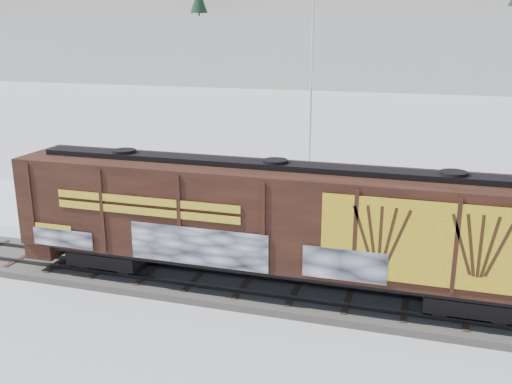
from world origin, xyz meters
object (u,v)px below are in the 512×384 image
(car_white, at_px, (262,222))
(car_dark, at_px, (419,230))
(hopper_railcar, at_px, (275,219))
(flagpole, at_px, (312,122))
(car_silver, at_px, (208,203))

(car_white, xyz_separation_m, car_dark, (7.32, 1.12, -0.04))
(hopper_railcar, bearing_deg, car_white, 110.47)
(flagpole, xyz_separation_m, car_dark, (6.28, -5.34, -4.01))
(hopper_railcar, xyz_separation_m, car_silver, (-5.86, 7.99, -2.27))
(flagpole, relative_size, car_white, 2.86)
(hopper_railcar, distance_m, car_white, 6.78)
(flagpole, bearing_deg, car_dark, -40.38)
(hopper_railcar, distance_m, car_silver, 10.17)
(hopper_railcar, height_order, car_dark, hopper_railcar)
(car_white, height_order, car_dark, car_white)
(flagpole, distance_m, car_dark, 9.16)
(car_silver, xyz_separation_m, car_white, (3.63, -2.02, -0.05))
(car_silver, relative_size, car_white, 1.03)
(hopper_railcar, relative_size, flagpole, 1.60)
(car_white, bearing_deg, flagpole, -17.22)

